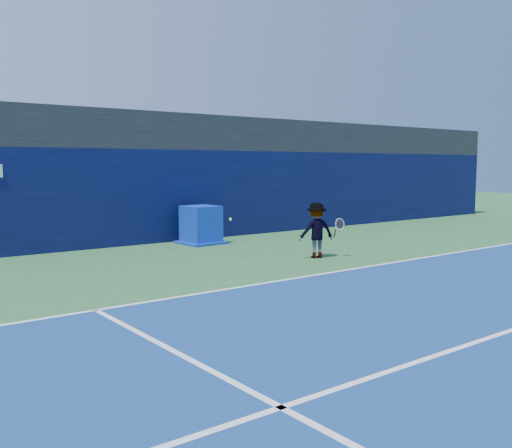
{
  "coord_description": "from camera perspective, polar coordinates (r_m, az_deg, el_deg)",
  "views": [
    {
      "loc": [
        -8.65,
        -6.35,
        2.52
      ],
      "look_at": [
        0.17,
        5.2,
        1.0
      ],
      "focal_mm": 40.0,
      "sensor_mm": 36.0,
      "label": 1
    }
  ],
  "objects": [
    {
      "name": "stadium_band",
      "position": [
        19.87,
        -11.63,
        8.96
      ],
      "size": [
        36.0,
        3.0,
        1.2
      ],
      "primitive_type": "cube",
      "color": "black",
      "rests_on": "back_wall_assembly"
    },
    {
      "name": "ground",
      "position": [
        11.02,
        16.05,
        -7.48
      ],
      "size": [
        80.0,
        80.0,
        0.0
      ],
      "primitive_type": "plane",
      "color": "#2C6333",
      "rests_on": "ground"
    },
    {
      "name": "tennis_ball",
      "position": [
        15.18,
        -2.57,
        0.47
      ],
      "size": [
        0.08,
        0.08,
        0.08
      ],
      "color": "#C5FB1B",
      "rests_on": "ground"
    },
    {
      "name": "tennis_player",
      "position": [
        15.48,
        6.06,
        -0.63
      ],
      "size": [
        1.28,
        0.84,
        1.5
      ],
      "color": "white",
      "rests_on": "ground"
    },
    {
      "name": "back_wall_assembly",
      "position": [
        18.97,
        -10.19,
        2.79
      ],
      "size": [
        36.0,
        1.03,
        3.0
      ],
      "color": "#0A0E39",
      "rests_on": "ground"
    },
    {
      "name": "equipment_cart",
      "position": [
        18.25,
        -5.52,
        -0.25
      ],
      "size": [
        1.35,
        1.35,
        1.21
      ],
      "color": "#0D2EB7",
      "rests_on": "ground"
    },
    {
      "name": "baseline",
      "position": [
        12.99,
        5.33,
        -5.2
      ],
      "size": [
        24.0,
        0.1,
        0.01
      ],
      "primitive_type": "cube",
      "color": "white",
      "rests_on": "ground"
    }
  ]
}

